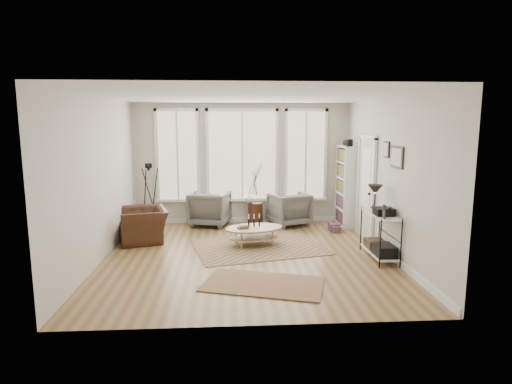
{
  "coord_description": "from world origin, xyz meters",
  "views": [
    {
      "loc": [
        -0.32,
        -7.61,
        2.45
      ],
      "look_at": [
        0.2,
        0.6,
        1.1
      ],
      "focal_mm": 30.0,
      "sensor_mm": 36.0,
      "label": 1
    }
  ],
  "objects": [
    {
      "name": "book_stack_near",
      "position": [
        2.05,
        1.7,
        0.09
      ],
      "size": [
        0.23,
        0.29,
        0.18
      ],
      "primitive_type": "cube",
      "rotation": [
        0.0,
        0.0,
        0.04
      ],
      "color": "maroon",
      "rests_on": "ground"
    },
    {
      "name": "bay_window",
      "position": [
        0.0,
        2.71,
        1.61
      ],
      "size": [
        4.14,
        0.12,
        2.24
      ],
      "color": "tan",
      "rests_on": "ground"
    },
    {
      "name": "coffee_table",
      "position": [
        0.16,
        0.69,
        0.29
      ],
      "size": [
        1.32,
        1.02,
        0.54
      ],
      "color": "tan",
      "rests_on": "ground"
    },
    {
      "name": "vase",
      "position": [
        0.15,
        2.45,
        0.67
      ],
      "size": [
        0.31,
        0.31,
        0.25
      ],
      "primitive_type": "imported",
      "rotation": [
        0.0,
        0.0,
        0.32
      ],
      "color": "silver",
      "rests_on": "side_table"
    },
    {
      "name": "book_stack_far",
      "position": [
        2.05,
        1.58,
        0.07
      ],
      "size": [
        0.2,
        0.25,
        0.15
      ],
      "primitive_type": "cube",
      "rotation": [
        0.0,
        0.0,
        0.12
      ],
      "color": "maroon",
      "rests_on": "ground"
    },
    {
      "name": "accent_chair",
      "position": [
        -2.12,
        1.16,
        0.34
      ],
      "size": [
        1.28,
        1.19,
        0.69
      ],
      "primitive_type": "imported",
      "rotation": [
        0.0,
        0.0,
        -1.27
      ],
      "color": "#3A2014",
      "rests_on": "ground"
    },
    {
      "name": "door",
      "position": [
        2.57,
        1.15,
        1.12
      ],
      "size": [
        0.09,
        1.06,
        2.22
      ],
      "color": "silver",
      "rests_on": "ground"
    },
    {
      "name": "low_shelf",
      "position": [
        2.38,
        -0.3,
        0.51
      ],
      "size": [
        0.38,
        1.08,
        1.3
      ],
      "color": "white",
      "rests_on": "ground"
    },
    {
      "name": "tripod_camera",
      "position": [
        -2.15,
        2.19,
        0.7
      ],
      "size": [
        0.54,
        0.54,
        1.52
      ],
      "color": "black",
      "rests_on": "ground"
    },
    {
      "name": "bookcase",
      "position": [
        2.44,
        2.23,
        0.96
      ],
      "size": [
        0.31,
        0.85,
        2.06
      ],
      "color": "white",
      "rests_on": "ground"
    },
    {
      "name": "rug_main",
      "position": [
        0.25,
        0.57,
        0.01
      ],
      "size": [
        2.83,
        2.37,
        0.01
      ],
      "primitive_type": "cube",
      "rotation": [
        0.0,
        0.0,
        0.23
      ],
      "color": "brown",
      "rests_on": "ground"
    },
    {
      "name": "room",
      "position": [
        0.02,
        0.03,
        1.43
      ],
      "size": [
        5.5,
        5.54,
        2.9
      ],
      "color": "olive",
      "rests_on": "ground"
    },
    {
      "name": "wall_art",
      "position": [
        2.58,
        -0.27,
        1.88
      ],
      "size": [
        0.04,
        0.88,
        0.44
      ],
      "color": "black",
      "rests_on": "ground"
    },
    {
      "name": "rug_runner",
      "position": [
        0.18,
        -1.43,
        0.01
      ],
      "size": [
        2.02,
        1.48,
        0.01
      ],
      "primitive_type": "cube",
      "rotation": [
        0.0,
        0.0,
        -0.3
      ],
      "color": "brown",
      "rests_on": "ground"
    },
    {
      "name": "armchair_right",
      "position": [
        1.11,
        2.36,
        0.39
      ],
      "size": [
        1.08,
        1.1,
        0.79
      ],
      "primitive_type": "imported",
      "rotation": [
        0.0,
        0.0,
        3.48
      ],
      "color": "#62625D",
      "rests_on": "ground"
    },
    {
      "name": "side_table",
      "position": [
        0.3,
        2.45,
        0.73
      ],
      "size": [
        0.36,
        0.36,
        1.51
      ],
      "color": "#3A2014",
      "rests_on": "ground"
    },
    {
      "name": "armchair_left",
      "position": [
        -0.79,
        2.45,
        0.41
      ],
      "size": [
        1.07,
        1.08,
        0.82
      ],
      "primitive_type": "imported",
      "rotation": [
        0.0,
        0.0,
        2.9
      ],
      "color": "#62625D",
      "rests_on": "ground"
    }
  ]
}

